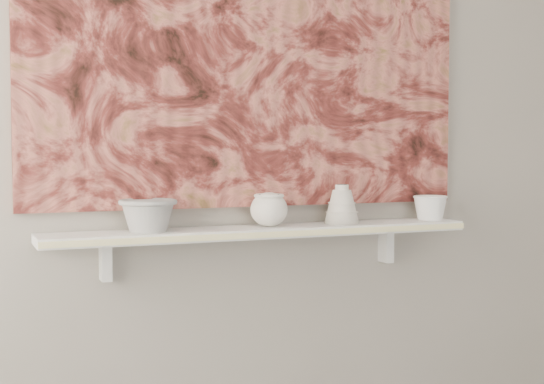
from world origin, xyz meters
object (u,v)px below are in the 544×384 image
shelf (264,231)px  bell_vessel (342,204)px  cup_cream (269,210)px  bowl_white (430,207)px  painting (254,37)px  bowl_grey (148,215)px

shelf → bell_vessel: size_ratio=10.79×
cup_cream → bowl_white: cup_cream is taller
painting → cup_cream: (0.02, -0.08, -0.56)m
shelf → painting: size_ratio=0.93×
painting → bowl_grey: bearing=-167.9°
painting → bowl_grey: (-0.37, -0.08, -0.56)m
bowl_white → bowl_grey: bearing=180.0°
bowl_grey → bell_vessel: size_ratio=1.35×
painting → shelf: bearing=-90.0°
bell_vessel → bowl_white: bell_vessel is taller
painting → bell_vessel: size_ratio=11.56×
painting → bowl_white: size_ratio=12.62×
painting → bowl_grey: 0.68m
bell_vessel → bowl_white: 0.35m
bowl_grey → cup_cream: 0.39m
bowl_grey → cup_cream: bearing=0.0°
cup_cream → bell_vessel: (0.26, 0.00, 0.01)m
bowl_grey → bell_vessel: bearing=0.0°
shelf → painting: painting is taller
cup_cream → bowl_white: (0.61, 0.00, -0.01)m
bell_vessel → bowl_white: bearing=0.0°
bowl_grey → shelf: bearing=0.0°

